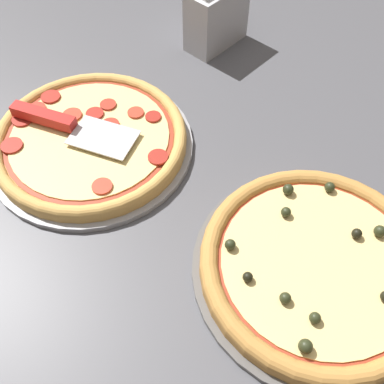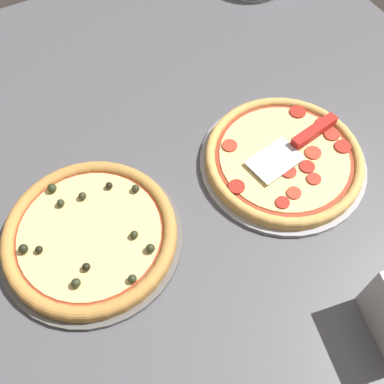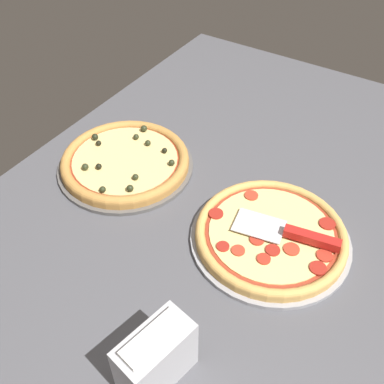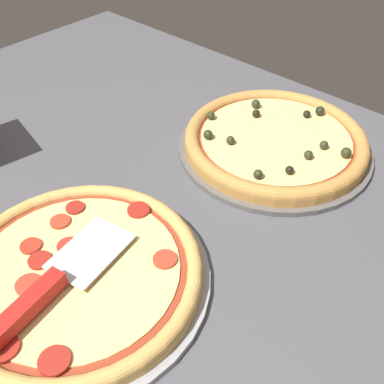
# 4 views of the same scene
# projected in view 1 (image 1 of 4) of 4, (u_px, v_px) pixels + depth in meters

# --- Properties ---
(ground_plane) EXTENTS (1.54, 1.20, 0.04)m
(ground_plane) POSITION_uv_depth(u_px,v_px,m) (114.00, 182.00, 0.76)
(ground_plane) COLOR #4C4C51
(pizza_pan_front) EXTENTS (0.35, 0.35, 0.01)m
(pizza_pan_front) POSITION_uv_depth(u_px,v_px,m) (92.00, 145.00, 0.78)
(pizza_pan_front) COLOR #939399
(pizza_pan_front) RESTS_ON ground_plane
(pizza_front) EXTENTS (0.33, 0.33, 0.03)m
(pizza_front) POSITION_uv_depth(u_px,v_px,m) (90.00, 138.00, 0.76)
(pizza_front) COLOR tan
(pizza_front) RESTS_ON pizza_pan_front
(pizza_pan_back) EXTENTS (0.35, 0.35, 0.01)m
(pizza_pan_back) POSITION_uv_depth(u_px,v_px,m) (315.00, 270.00, 0.63)
(pizza_pan_back) COLOR #565451
(pizza_pan_back) RESTS_ON ground_plane
(pizza_back) EXTENTS (0.33, 0.33, 0.04)m
(pizza_back) POSITION_uv_depth(u_px,v_px,m) (318.00, 264.00, 0.62)
(pizza_back) COLOR #B77F3D
(pizza_back) RESTS_ON pizza_pan_back
(serving_spatula) EXTENTS (0.09, 0.23, 0.02)m
(serving_spatula) POSITION_uv_depth(u_px,v_px,m) (59.00, 122.00, 0.76)
(serving_spatula) COLOR silver
(serving_spatula) RESTS_ON pizza_front
(napkin_holder) EXTENTS (0.14, 0.09, 0.14)m
(napkin_holder) POSITION_uv_depth(u_px,v_px,m) (216.00, 15.00, 0.91)
(napkin_holder) COLOR #B2B2B7
(napkin_holder) RESTS_ON ground_plane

